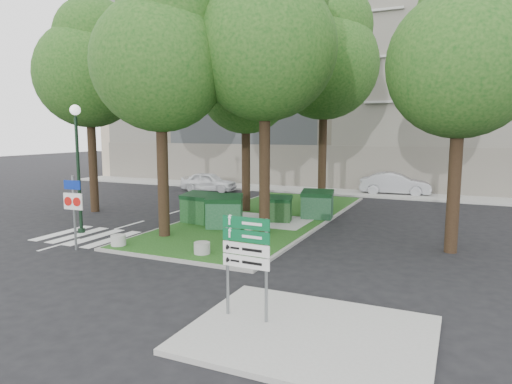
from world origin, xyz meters
The scene contains 26 objects.
ground centered at (0.00, 0.00, 0.00)m, with size 120.00×120.00×0.00m, color black.
median_island centered at (0.50, 8.00, 0.06)m, with size 6.00×16.00×0.12m, color #184012.
median_kerb centered at (0.50, 8.00, 0.05)m, with size 6.30×16.30×0.10m, color gray.
sidewalk_corner centered at (6.50, -3.50, 0.06)m, with size 5.00×4.00×0.12m, color #999993.
building_sidewalk centered at (0.00, 18.50, 0.06)m, with size 42.00×3.00×0.12m, color #999993.
zebra_crossing centered at (-3.75, 1.50, 0.01)m, with size 5.00×3.00×0.01m, color silver.
apartment_building centered at (0.00, 26.00, 8.00)m, with size 41.00×12.00×16.00m, color beige.
tree_median_near_left centered at (-1.41, 2.56, 7.32)m, with size 5.20×5.20×10.53m.
tree_median_near_right centered at (2.09, 4.56, 7.99)m, with size 5.60×5.60×11.46m.
tree_median_mid centered at (-0.91, 9.06, 6.98)m, with size 4.80×4.80×9.99m.
tree_median_far centered at (2.29, 12.06, 8.32)m, with size 5.80×5.80×11.93m.
tree_street_left centered at (-8.41, 6.06, 7.65)m, with size 5.40×5.40×11.00m.
tree_street_right centered at (9.09, 5.06, 6.98)m, with size 5.00×5.00×10.06m.
dumpster_a centered at (-1.65, 5.36, 0.79)m, with size 1.62×1.24×1.39m.
dumpster_b centered at (-0.05, 4.85, 0.81)m, with size 1.84×1.58×1.45m.
dumpster_c centered at (1.55, 7.05, 0.70)m, with size 1.46×1.17×1.20m.
dumpster_d centered at (3.00, 8.54, 0.78)m, with size 1.61×1.24×1.37m.
bollard_left centered at (-2.10, 0.50, 0.31)m, with size 0.54×0.54×0.39m, color #ABABA5.
bollard_right centered at (1.28, 0.80, 0.32)m, with size 0.55×0.55×0.39m, color gray.
bollard_mid centered at (1.11, 5.00, 0.31)m, with size 0.52×0.52×0.37m, color #989893.
litter_bin centered at (3.20, 8.38, 0.44)m, with size 0.36×0.36×0.63m, color gold.
street_lamp centered at (-5.31, 1.89, 3.36)m, with size 0.43×0.43×5.34m.
traffic_sign_pole centered at (-3.37, -0.29, 1.74)m, with size 0.81×0.10×2.71m.
directional_sign centered at (4.99, -3.40, 1.66)m, with size 1.16×0.12×2.31m.
car_white centered at (-7.06, 15.50, 0.68)m, with size 1.60×3.97×1.35m, color white.
car_silver centered at (5.19, 19.08, 0.75)m, with size 1.59×4.55×1.50m, color #919399.
Camera 1 is at (9.24, -12.23, 4.32)m, focal length 32.00 mm.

